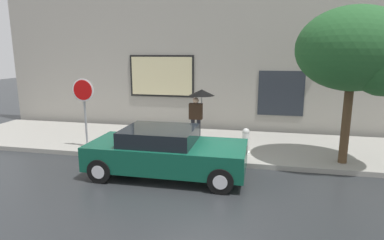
% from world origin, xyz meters
% --- Properties ---
extents(ground_plane, '(60.00, 60.00, 0.00)m').
position_xyz_m(ground_plane, '(0.00, 0.00, 0.00)').
color(ground_plane, '#282B2D').
extents(sidewalk, '(20.00, 4.00, 0.15)m').
position_xyz_m(sidewalk, '(0.00, 3.00, 0.07)').
color(sidewalk, gray).
rests_on(sidewalk, ground).
extents(building_facade, '(20.00, 0.67, 7.00)m').
position_xyz_m(building_facade, '(-0.01, 5.50, 3.49)').
color(building_facade, '#9E998E').
rests_on(building_facade, ground).
extents(parked_car, '(4.25, 1.93, 1.33)m').
position_xyz_m(parked_car, '(-1.00, -0.00, 0.67)').
color(parked_car, '#0F4C38').
rests_on(parked_car, ground).
extents(fire_hydrant, '(0.30, 0.44, 0.82)m').
position_xyz_m(fire_hydrant, '(1.05, 1.96, 0.56)').
color(fire_hydrant, white).
rests_on(fire_hydrant, sidewalk).
extents(pedestrian_with_umbrella, '(0.91, 0.91, 1.89)m').
position_xyz_m(pedestrian_with_umbrella, '(-0.66, 3.09, 1.62)').
color(pedestrian_with_umbrella, black).
rests_on(pedestrian_with_umbrella, sidewalk).
extents(street_tree, '(3.10, 2.63, 4.43)m').
position_xyz_m(street_tree, '(4.03, 1.59, 3.33)').
color(street_tree, '#4C3823').
rests_on(street_tree, sidewalk).
extents(stop_sign, '(0.76, 0.10, 2.34)m').
position_xyz_m(stop_sign, '(-4.27, 1.52, 1.80)').
color(stop_sign, gray).
rests_on(stop_sign, sidewalk).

